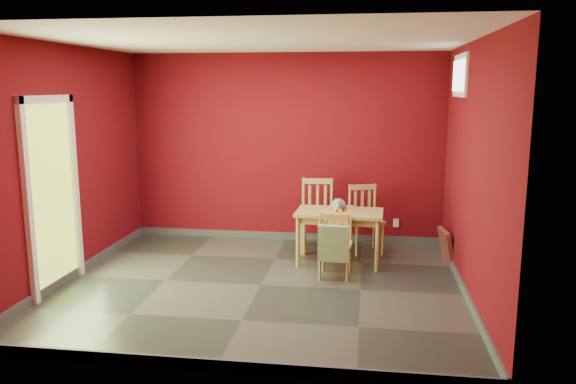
# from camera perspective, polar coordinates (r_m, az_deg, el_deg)

# --- Properties ---
(ground) EXTENTS (4.50, 4.50, 0.00)m
(ground) POSITION_cam_1_polar(r_m,az_deg,el_deg) (6.47, -2.78, -9.41)
(ground) COLOR #2D342D
(ground) RESTS_ON ground
(room_shell) EXTENTS (4.50, 4.50, 4.50)m
(room_shell) POSITION_cam_1_polar(r_m,az_deg,el_deg) (6.46, -2.79, -8.99)
(room_shell) COLOR #58090F
(room_shell) RESTS_ON ground
(doorway) EXTENTS (0.06, 1.01, 2.13)m
(doorway) POSITION_cam_1_polar(r_m,az_deg,el_deg) (6.61, -22.90, 0.27)
(doorway) COLOR #B7D838
(doorway) RESTS_ON ground
(window) EXTENTS (0.05, 0.90, 0.50)m
(window) POSITION_cam_1_polar(r_m,az_deg,el_deg) (7.06, 17.07, 11.24)
(window) COLOR white
(window) RESTS_ON room_shell
(outlet_plate) EXTENTS (0.08, 0.02, 0.12)m
(outlet_plate) POSITION_cam_1_polar(r_m,az_deg,el_deg) (8.20, 10.91, -3.10)
(outlet_plate) COLOR silver
(outlet_plate) RESTS_ON room_shell
(dining_table) EXTENTS (1.11, 0.68, 0.68)m
(dining_table) POSITION_cam_1_polar(r_m,az_deg,el_deg) (7.12, 5.24, -2.61)
(dining_table) COLOR #A58C4D
(dining_table) RESTS_ON ground
(table_runner) EXTENTS (0.35, 0.68, 0.34)m
(table_runner) POSITION_cam_1_polar(r_m,az_deg,el_deg) (7.00, 5.20, -2.56)
(table_runner) COLOR #BE8831
(table_runner) RESTS_ON dining_table
(chair_far_left) EXTENTS (0.48, 0.48, 0.98)m
(chair_far_left) POSITION_cam_1_polar(r_m,az_deg,el_deg) (7.70, 2.96, -2.27)
(chair_far_left) COLOR #A58C4D
(chair_far_left) RESTS_ON ground
(chair_far_right) EXTENTS (0.53, 0.53, 0.90)m
(chair_far_right) POSITION_cam_1_polar(r_m,az_deg,el_deg) (7.73, 7.83, -2.62)
(chair_far_right) COLOR #A58C4D
(chair_far_right) RESTS_ON ground
(chair_near) EXTENTS (0.39, 0.39, 0.80)m
(chair_near) POSITION_cam_1_polar(r_m,az_deg,el_deg) (6.61, 4.79, -5.28)
(chair_near) COLOR #A58C4D
(chair_near) RESTS_ON ground
(tote_bag) EXTENTS (0.35, 0.20, 0.48)m
(tote_bag) POSITION_cam_1_polar(r_m,az_deg,el_deg) (6.40, 4.65, -5.21)
(tote_bag) COLOR #74955F
(tote_bag) RESTS_ON chair_near
(cat) EXTENTS (0.26, 0.41, 0.19)m
(cat) POSITION_cam_1_polar(r_m,az_deg,el_deg) (7.15, 5.15, -1.07)
(cat) COLOR slate
(cat) RESTS_ON table_runner
(picture_frame) EXTENTS (0.20, 0.46, 0.44)m
(picture_frame) POSITION_cam_1_polar(r_m,az_deg,el_deg) (7.44, 15.76, -5.35)
(picture_frame) COLOR brown
(picture_frame) RESTS_ON ground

